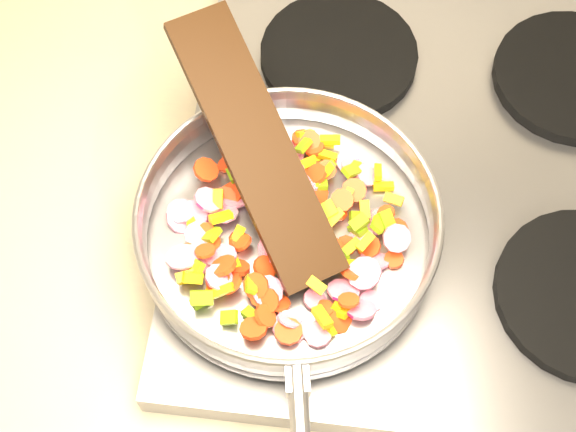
# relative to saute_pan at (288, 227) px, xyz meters

# --- Properties ---
(cooktop) EXTENTS (0.60, 0.60, 0.04)m
(cooktop) POSITION_rel_saute_pan_xyz_m (0.17, 0.12, -0.07)
(cooktop) COLOR #939399
(cooktop) RESTS_ON counter_top
(grate_fl) EXTENTS (0.19, 0.19, 0.02)m
(grate_fl) POSITION_rel_saute_pan_xyz_m (0.03, -0.02, -0.04)
(grate_fl) COLOR black
(grate_fl) RESTS_ON cooktop
(grate_bl) EXTENTS (0.19, 0.19, 0.02)m
(grate_bl) POSITION_rel_saute_pan_xyz_m (0.03, 0.26, -0.04)
(grate_bl) COLOR black
(grate_bl) RESTS_ON cooktop
(grate_br) EXTENTS (0.19, 0.19, 0.02)m
(grate_br) POSITION_rel_saute_pan_xyz_m (0.31, 0.26, -0.04)
(grate_br) COLOR black
(grate_br) RESTS_ON cooktop
(saute_pan) EXTENTS (0.35, 0.52, 0.06)m
(saute_pan) POSITION_rel_saute_pan_xyz_m (0.00, 0.00, 0.00)
(saute_pan) COLOR #9E9EA5
(saute_pan) RESTS_ON grate_fl
(vegetable_heap) EXTENTS (0.27, 0.26, 0.05)m
(vegetable_heap) POSITION_rel_saute_pan_xyz_m (-0.00, 0.00, -0.01)
(vegetable_heap) COLOR #FF4016
(vegetable_heap) RESTS_ON saute_pan
(wooden_spatula) EXTENTS (0.21, 0.28, 0.12)m
(wooden_spatula) POSITION_rel_saute_pan_xyz_m (-0.04, 0.06, 0.04)
(wooden_spatula) COLOR black
(wooden_spatula) RESTS_ON saute_pan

